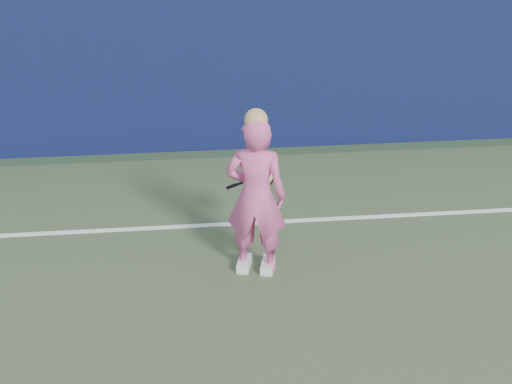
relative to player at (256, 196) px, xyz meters
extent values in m
cube|color=#0C1738|center=(-0.97, 3.48, 0.43)|extent=(24.00, 0.40, 2.50)
imported|color=#E25797|center=(0.00, 0.00, -0.01)|extent=(0.67, 0.52, 1.62)
sphere|color=tan|center=(0.00, 0.00, 0.77)|extent=(0.22, 0.22, 0.22)
cube|color=white|center=(0.12, -0.03, -0.77)|extent=(0.18, 0.30, 0.10)
cube|color=white|center=(-0.12, 0.03, -0.77)|extent=(0.18, 0.30, 0.10)
torus|color=black|center=(0.13, 0.48, -0.01)|extent=(0.28, 0.16, 0.28)
torus|color=#D3EC16|center=(0.13, 0.48, -0.01)|extent=(0.23, 0.12, 0.23)
cylinder|color=beige|center=(0.13, 0.48, -0.01)|extent=(0.22, 0.11, 0.23)
cylinder|color=black|center=(-0.08, 0.47, -0.06)|extent=(0.26, 0.09, 0.09)
cylinder|color=black|center=(-0.20, 0.46, -0.10)|extent=(0.12, 0.06, 0.06)
cube|color=white|center=(-0.97, 0.98, -0.81)|extent=(11.00, 0.08, 0.01)
camera|label=1|loc=(-0.68, -6.16, 2.96)|focal=50.00mm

